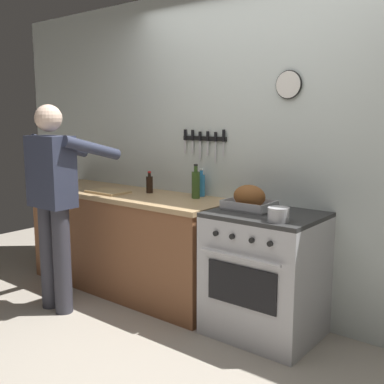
{
  "coord_description": "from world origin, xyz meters",
  "views": [
    {
      "loc": [
        1.8,
        -1.83,
        1.57
      ],
      "look_at": [
        -0.34,
        0.85,
        1.01
      ],
      "focal_mm": 43.32,
      "sensor_mm": 36.0,
      "label": 1
    }
  ],
  "objects_px": {
    "saucepan": "(279,215)",
    "bottle_olive_oil": "(196,184)",
    "bottle_soy_sauce": "(150,184)",
    "person_cook": "(55,195)",
    "stove": "(265,274)",
    "cutting_board": "(108,192)",
    "bottle_dish_soap": "(201,185)",
    "roasting_pan": "(249,198)"
  },
  "relations": [
    {
      "from": "bottle_soy_sauce",
      "to": "bottle_dish_soap",
      "type": "height_order",
      "value": "bottle_dish_soap"
    },
    {
      "from": "roasting_pan",
      "to": "bottle_olive_oil",
      "type": "distance_m",
      "value": 0.6
    },
    {
      "from": "bottle_olive_oil",
      "to": "bottle_soy_sauce",
      "type": "xyz_separation_m",
      "value": [
        -0.49,
        -0.04,
        -0.04
      ]
    },
    {
      "from": "person_cook",
      "to": "bottle_soy_sauce",
      "type": "distance_m",
      "value": 0.83
    },
    {
      "from": "stove",
      "to": "bottle_soy_sauce",
      "type": "xyz_separation_m",
      "value": [
        -1.23,
        0.11,
        0.53
      ]
    },
    {
      "from": "person_cook",
      "to": "bottle_olive_oil",
      "type": "distance_m",
      "value": 1.14
    },
    {
      "from": "roasting_pan",
      "to": "bottle_soy_sauce",
      "type": "bearing_deg",
      "value": 175.6
    },
    {
      "from": "bottle_olive_oil",
      "to": "bottle_dish_soap",
      "type": "relative_size",
      "value": 1.19
    },
    {
      "from": "person_cook",
      "to": "bottle_dish_soap",
      "type": "distance_m",
      "value": 1.2
    },
    {
      "from": "person_cook",
      "to": "saucepan",
      "type": "bearing_deg",
      "value": -67.5
    },
    {
      "from": "bottle_olive_oil",
      "to": "bottle_dish_soap",
      "type": "xyz_separation_m",
      "value": [
        -0.02,
        0.11,
        -0.02
      ]
    },
    {
      "from": "saucepan",
      "to": "cutting_board",
      "type": "distance_m",
      "value": 1.73
    },
    {
      "from": "cutting_board",
      "to": "bottle_dish_soap",
      "type": "bearing_deg",
      "value": 26.08
    },
    {
      "from": "stove",
      "to": "bottle_dish_soap",
      "type": "xyz_separation_m",
      "value": [
        -0.77,
        0.25,
        0.55
      ]
    },
    {
      "from": "person_cook",
      "to": "roasting_pan",
      "type": "distance_m",
      "value": 1.54
    },
    {
      "from": "bottle_olive_oil",
      "to": "bottle_dish_soap",
      "type": "height_order",
      "value": "bottle_olive_oil"
    },
    {
      "from": "roasting_pan",
      "to": "bottle_dish_soap",
      "type": "height_order",
      "value": "bottle_dish_soap"
    },
    {
      "from": "stove",
      "to": "person_cook",
      "type": "relative_size",
      "value": 0.54
    },
    {
      "from": "bottle_soy_sauce",
      "to": "roasting_pan",
      "type": "bearing_deg",
      "value": -4.4
    },
    {
      "from": "roasting_pan",
      "to": "bottle_dish_soap",
      "type": "bearing_deg",
      "value": 159.61
    },
    {
      "from": "stove",
      "to": "bottle_soy_sauce",
      "type": "relative_size",
      "value": 4.67
    },
    {
      "from": "bottle_soy_sauce",
      "to": "bottle_dish_soap",
      "type": "xyz_separation_m",
      "value": [
        0.46,
        0.15,
        0.02
      ]
    },
    {
      "from": "cutting_board",
      "to": "bottle_olive_oil",
      "type": "distance_m",
      "value": 0.83
    },
    {
      "from": "person_cook",
      "to": "saucepan",
      "type": "distance_m",
      "value": 1.8
    },
    {
      "from": "cutting_board",
      "to": "bottle_olive_oil",
      "type": "xyz_separation_m",
      "value": [
        0.78,
        0.27,
        0.11
      ]
    },
    {
      "from": "bottle_olive_oil",
      "to": "bottle_soy_sauce",
      "type": "relative_size",
      "value": 1.47
    },
    {
      "from": "person_cook",
      "to": "bottle_dish_soap",
      "type": "xyz_separation_m",
      "value": [
        0.77,
        0.91,
        0.05
      ]
    },
    {
      "from": "bottle_dish_soap",
      "to": "bottle_soy_sauce",
      "type": "bearing_deg",
      "value": -162.58
    },
    {
      "from": "person_cook",
      "to": "roasting_pan",
      "type": "bearing_deg",
      "value": -56.0
    },
    {
      "from": "roasting_pan",
      "to": "saucepan",
      "type": "distance_m",
      "value": 0.42
    },
    {
      "from": "stove",
      "to": "roasting_pan",
      "type": "height_order",
      "value": "roasting_pan"
    },
    {
      "from": "stove",
      "to": "roasting_pan",
      "type": "relative_size",
      "value": 2.56
    },
    {
      "from": "bottle_soy_sauce",
      "to": "bottle_dish_soap",
      "type": "distance_m",
      "value": 0.49
    },
    {
      "from": "roasting_pan",
      "to": "cutting_board",
      "type": "xyz_separation_m",
      "value": [
        -1.37,
        -0.14,
        -0.07
      ]
    },
    {
      "from": "cutting_board",
      "to": "bottle_olive_oil",
      "type": "bearing_deg",
      "value": 18.77
    },
    {
      "from": "roasting_pan",
      "to": "saucepan",
      "type": "height_order",
      "value": "roasting_pan"
    },
    {
      "from": "roasting_pan",
      "to": "bottle_olive_oil",
      "type": "relative_size",
      "value": 1.25
    },
    {
      "from": "stove",
      "to": "bottle_dish_soap",
      "type": "relative_size",
      "value": 3.8
    },
    {
      "from": "bottle_olive_oil",
      "to": "cutting_board",
      "type": "bearing_deg",
      "value": -161.23
    },
    {
      "from": "roasting_pan",
      "to": "cutting_board",
      "type": "relative_size",
      "value": 0.98
    },
    {
      "from": "saucepan",
      "to": "bottle_olive_oil",
      "type": "distance_m",
      "value": 1.01
    },
    {
      "from": "cutting_board",
      "to": "bottle_soy_sauce",
      "type": "distance_m",
      "value": 0.38
    }
  ]
}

